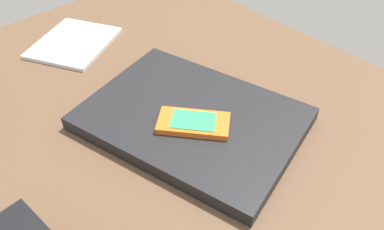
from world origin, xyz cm
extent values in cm
cube|color=brown|center=(0.00, 0.00, 1.50)|extent=(120.00, 80.00, 3.00)
cube|color=black|center=(7.71, -2.35, 4.19)|extent=(38.36, 31.73, 2.39)
cube|color=orange|center=(5.49, -0.60, 5.88)|extent=(11.91, 11.08, 0.99)
cube|color=#33A566|center=(5.49, -0.60, 6.45)|extent=(7.93, 7.55, 0.14)
cube|color=white|center=(42.38, -1.02, 3.40)|extent=(20.13, 21.09, 0.80)
camera|label=1|loc=(-26.29, 29.53, 46.81)|focal=36.68mm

